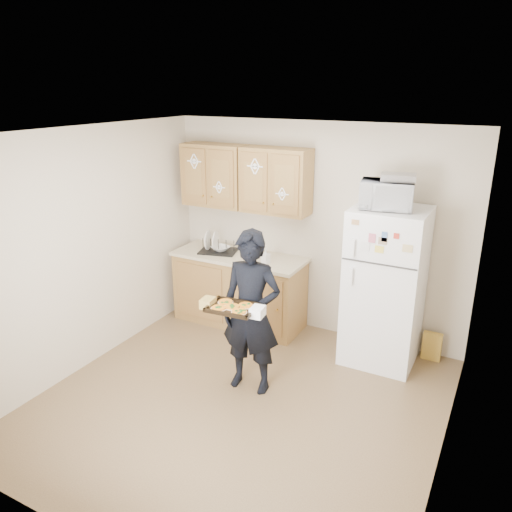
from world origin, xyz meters
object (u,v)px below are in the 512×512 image
Objects in this scene: person at (251,313)px; baking_tray at (232,308)px; refrigerator at (385,287)px; microwave at (387,195)px; dish_rack at (218,245)px.

baking_tray is (-0.03, -0.30, 0.16)m from person.
baking_tray is (-1.01, -1.44, 0.12)m from refrigerator.
baking_tray is 0.85× the size of microwave.
dish_rack is at bearing 127.46° from person.
dish_rack is at bearing 120.37° from baking_tray.
baking_tray is at bearing -54.00° from dish_rack.
refrigerator is at bearing 49.15° from baking_tray.
refrigerator is 3.82× the size of dish_rack.
microwave reaches higher than baking_tray.
baking_tray is 0.97× the size of dish_rack.
microwave is at bearing 43.76° from person.
refrigerator is 1.51m from person.
dish_rack is (-2.04, 0.09, -0.85)m from microwave.
refrigerator is 2.09m from dish_rack.
microwave reaches higher than dish_rack.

